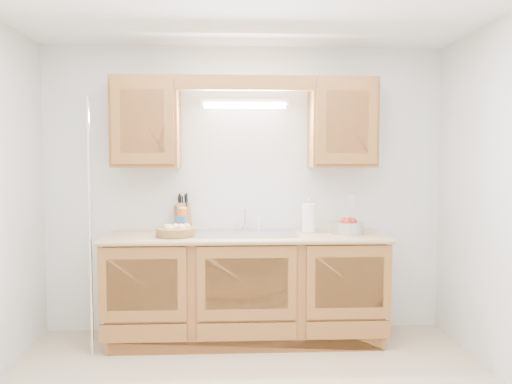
{
  "coord_description": "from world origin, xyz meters",
  "views": [
    {
      "loc": [
        -0.11,
        -2.91,
        1.51
      ],
      "look_at": [
        0.07,
        0.85,
        1.27
      ],
      "focal_mm": 35.0,
      "sensor_mm": 36.0,
      "label": 1
    }
  ],
  "objects": [
    {
      "name": "wire_shelf_pole",
      "position": [
        -1.2,
        0.94,
        1.0
      ],
      "size": [
        0.03,
        0.03,
        2.0
      ],
      "primitive_type": "cylinder",
      "color": "silver",
      "rests_on": "ground"
    },
    {
      "name": "knife_block",
      "position": [
        -0.54,
        1.41,
        1.02
      ],
      "size": [
        0.17,
        0.22,
        0.34
      ],
      "rotation": [
        0.0,
        0.0,
        0.31
      ],
      "color": "brown",
      "rests_on": "countertop"
    },
    {
      "name": "valance",
      "position": [
        0.0,
        1.19,
        2.14
      ],
      "size": [
        2.2,
        0.05,
        0.12
      ],
      "primitive_type": "cube",
      "color": "brown",
      "rests_on": "room"
    },
    {
      "name": "fruit_basket",
      "position": [
        -0.57,
        1.11,
        0.94
      ],
      "size": [
        0.35,
        0.35,
        0.1
      ],
      "rotation": [
        0.0,
        0.0,
        0.12
      ],
      "color": "olive",
      "rests_on": "countertop"
    },
    {
      "name": "paper_towel",
      "position": [
        0.54,
        1.28,
        1.02
      ],
      "size": [
        0.14,
        0.14,
        0.29
      ],
      "rotation": [
        0.0,
        0.0,
        -0.31
      ],
      "color": "silver",
      "rests_on": "countertop"
    },
    {
      "name": "outlet_plate",
      "position": [
        0.95,
        1.49,
        1.15
      ],
      "size": [
        0.08,
        0.01,
        0.12
      ],
      "primitive_type": "cube",
      "color": "white",
      "rests_on": "room"
    },
    {
      "name": "upper_cabinet_left",
      "position": [
        -0.83,
        1.33,
        1.83
      ],
      "size": [
        0.55,
        0.33,
        0.75
      ],
      "primitive_type": "cube",
      "color": "brown",
      "rests_on": "room"
    },
    {
      "name": "countertop",
      "position": [
        0.0,
        1.19,
        0.88
      ],
      "size": [
        2.3,
        0.63,
        0.04
      ],
      "primitive_type": "cube",
      "color": "tan",
      "rests_on": "base_cabinets"
    },
    {
      "name": "orange_canister",
      "position": [
        -0.54,
        1.37,
        1.01
      ],
      "size": [
        0.08,
        0.08,
        0.21
      ],
      "rotation": [
        0.0,
        0.0,
        0.23
      ],
      "color": "orange",
      "rests_on": "countertop"
    },
    {
      "name": "fluorescent_fixture",
      "position": [
        0.0,
        1.42,
        2.0
      ],
      "size": [
        0.76,
        0.08,
        0.08
      ],
      "color": "white",
      "rests_on": "room"
    },
    {
      "name": "upper_cabinet_right",
      "position": [
        0.83,
        1.33,
        1.83
      ],
      "size": [
        0.55,
        0.33,
        0.75
      ],
      "primitive_type": "cube",
      "color": "brown",
      "rests_on": "room"
    },
    {
      "name": "soap_bottle",
      "position": [
        -0.54,
        1.36,
        1.0
      ],
      "size": [
        0.12,
        0.12,
        0.2
      ],
      "primitive_type": "imported",
      "rotation": [
        0.0,
        0.0,
        -0.4
      ],
      "color": "blue",
      "rests_on": "countertop"
    },
    {
      "name": "sponge",
      "position": [
        -0.54,
        1.44,
        0.91
      ],
      "size": [
        0.14,
        0.12,
        0.03
      ],
      "rotation": [
        0.0,
        0.0,
        0.36
      ],
      "color": "#CC333F",
      "rests_on": "countertop"
    },
    {
      "name": "apple_bowl",
      "position": [
        0.85,
        1.16,
        0.96
      ],
      "size": [
        0.33,
        0.33,
        0.14
      ],
      "rotation": [
        0.0,
        0.0,
        0.28
      ],
      "color": "silver",
      "rests_on": "countertop"
    },
    {
      "name": "room",
      "position": [
        0.0,
        0.0,
        1.25
      ],
      "size": [
        3.52,
        3.5,
        2.5
      ],
      "color": "#C0AA8A",
      "rests_on": "ground"
    },
    {
      "name": "base_cabinets",
      "position": [
        0.0,
        1.2,
        0.44
      ],
      "size": [
        2.2,
        0.6,
        0.86
      ],
      "primitive_type": "cube",
      "color": "brown",
      "rests_on": "ground"
    },
    {
      "name": "sink",
      "position": [
        0.0,
        1.21,
        0.83
      ],
      "size": [
        0.84,
        0.46,
        0.36
      ],
      "color": "#9E9EA3",
      "rests_on": "countertop"
    }
  ]
}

